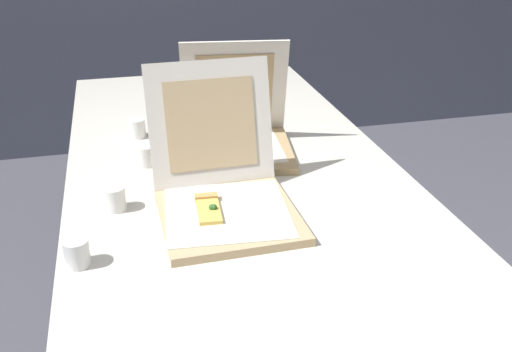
% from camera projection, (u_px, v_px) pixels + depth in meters
% --- Properties ---
extents(table, '(0.97, 2.14, 0.73)m').
position_uv_depth(table, '(237.00, 185.00, 1.72)').
color(table, silver).
rests_on(table, ground).
extents(pizza_box_front, '(0.34, 0.43, 0.34)m').
position_uv_depth(pizza_box_front, '(224.00, 194.00, 1.46)').
color(pizza_box_front, tan).
rests_on(pizza_box_front, table).
extents(pizza_box_middle, '(0.38, 0.38, 0.34)m').
position_uv_depth(pizza_box_middle, '(237.00, 136.00, 1.81)').
color(pizza_box_middle, tan).
rests_on(pizza_box_middle, table).
extents(cup_white_near_center, '(0.06, 0.06, 0.06)m').
position_uv_depth(cup_white_near_center, '(115.00, 199.00, 1.48)').
color(cup_white_near_center, white).
rests_on(cup_white_near_center, table).
extents(cup_white_mid, '(0.06, 0.06, 0.06)m').
position_uv_depth(cup_white_mid, '(146.00, 156.00, 1.72)').
color(cup_white_mid, white).
rests_on(cup_white_mid, table).
extents(cup_white_near_left, '(0.06, 0.06, 0.06)m').
position_uv_depth(cup_white_near_left, '(77.00, 253.00, 1.26)').
color(cup_white_near_left, white).
rests_on(cup_white_near_left, table).
extents(cup_white_far, '(0.06, 0.06, 0.06)m').
position_uv_depth(cup_white_far, '(137.00, 128.00, 1.92)').
color(cup_white_far, white).
rests_on(cup_white_far, table).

